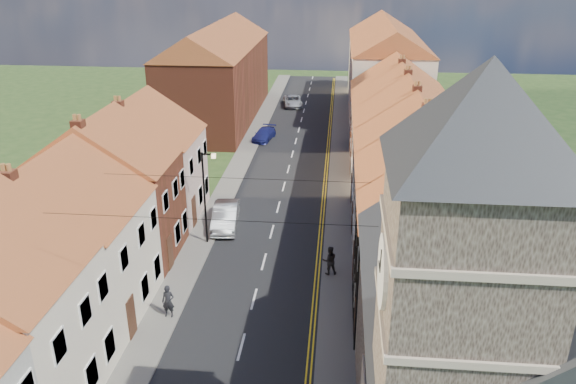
# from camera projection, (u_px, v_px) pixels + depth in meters

# --- Properties ---
(road) EXTENTS (7.00, 90.00, 0.02)m
(road) POSITION_uv_depth(u_px,v_px,m) (284.00, 187.00, 44.64)
(road) COLOR black
(road) RESTS_ON ground
(pavement_left) EXTENTS (1.80, 90.00, 0.12)m
(pavement_left) POSITION_uv_depth(u_px,v_px,m) (229.00, 184.00, 45.00)
(pavement_left) COLOR slate
(pavement_left) RESTS_ON ground
(pavement_right) EXTENTS (1.80, 90.00, 0.12)m
(pavement_right) POSITION_uv_depth(u_px,v_px,m) (339.00, 188.00, 44.24)
(pavement_right) COLOR slate
(pavement_right) RESTS_ON ground
(church) EXTENTS (11.25, 14.25, 15.20)m
(church) POSITION_uv_depth(u_px,v_px,m) (502.00, 348.00, 17.07)
(church) COLOR #322823
(church) RESTS_ON ground
(cottage_r_tudor) EXTENTS (8.30, 5.20, 9.00)m
(cottage_r_tudor) POSITION_uv_depth(u_px,v_px,m) (444.00, 244.00, 26.23)
(cottage_r_tudor) COLOR beige
(cottage_r_tudor) RESTS_ON ground
(cottage_r_white_near) EXTENTS (8.30, 6.00, 9.00)m
(cottage_r_white_near) POSITION_uv_depth(u_px,v_px,m) (428.00, 199.00, 31.19)
(cottage_r_white_near) COLOR #BAB8B0
(cottage_r_white_near) RESTS_ON ground
(cottage_r_cream_mid) EXTENTS (8.30, 5.20, 9.00)m
(cottage_r_cream_mid) POSITION_uv_depth(u_px,v_px,m) (417.00, 165.00, 36.14)
(cottage_r_cream_mid) COLOR #BAB8B0
(cottage_r_cream_mid) RESTS_ON ground
(cottage_r_pink) EXTENTS (8.30, 6.00, 9.00)m
(cottage_r_pink) POSITION_uv_depth(u_px,v_px,m) (408.00, 140.00, 41.10)
(cottage_r_pink) COLOR beige
(cottage_r_pink) RESTS_ON ground
(cottage_r_white_far) EXTENTS (8.30, 5.20, 9.00)m
(cottage_r_white_far) POSITION_uv_depth(u_px,v_px,m) (401.00, 121.00, 46.06)
(cottage_r_white_far) COLOR brown
(cottage_r_white_far) RESTS_ON ground
(cottage_r_cream_far) EXTENTS (8.30, 6.00, 9.00)m
(cottage_r_cream_far) POSITION_uv_depth(u_px,v_px,m) (396.00, 105.00, 51.02)
(cottage_r_cream_far) COLOR brown
(cottage_r_cream_far) RESTS_ON ground
(cottage_l_white) EXTENTS (8.30, 6.90, 8.80)m
(cottage_l_white) POSITION_uv_depth(u_px,v_px,m) (56.00, 237.00, 27.17)
(cottage_l_white) COLOR beige
(cottage_l_white) RESTS_ON ground
(cottage_l_brick_mid) EXTENTS (8.30, 5.70, 9.10)m
(cottage_l_brick_mid) POSITION_uv_depth(u_px,v_px,m) (105.00, 186.00, 32.71)
(cottage_l_brick_mid) COLOR brown
(cottage_l_brick_mid) RESTS_ON ground
(cottage_l_pink) EXTENTS (8.30, 6.30, 8.80)m
(cottage_l_pink) POSITION_uv_depth(u_px,v_px,m) (139.00, 156.00, 38.10)
(cottage_l_pink) COLOR beige
(cottage_l_pink) RESTS_ON ground
(block_right_far) EXTENTS (8.30, 24.20, 10.50)m
(block_right_far) POSITION_uv_depth(u_px,v_px,m) (385.00, 66.00, 64.76)
(block_right_far) COLOR beige
(block_right_far) RESTS_ON ground
(block_left_far) EXTENTS (8.30, 24.20, 10.50)m
(block_left_far) POSITION_uv_depth(u_px,v_px,m) (218.00, 71.00, 61.76)
(block_left_far) COLOR brown
(block_left_far) RESTS_ON ground
(lamppost) EXTENTS (0.88, 0.15, 6.00)m
(lamppost) POSITION_uv_depth(u_px,v_px,m) (206.00, 192.00, 34.42)
(lamppost) COLOR black
(lamppost) RESTS_ON pavement_left
(car_mid) EXTENTS (2.03, 4.72, 1.51)m
(car_mid) POSITION_uv_depth(u_px,v_px,m) (226.00, 216.00, 37.78)
(car_mid) COLOR gray
(car_mid) RESTS_ON ground
(car_far) EXTENTS (2.29, 4.18, 1.15)m
(car_far) POSITION_uv_depth(u_px,v_px,m) (264.00, 134.00, 55.87)
(car_far) COLOR navy
(car_far) RESTS_ON ground
(car_distant) EXTENTS (2.83, 4.91, 1.29)m
(car_distant) POSITION_uv_depth(u_px,v_px,m) (293.00, 101.00, 68.52)
(car_distant) COLOR #B8BBC0
(car_distant) RESTS_ON ground
(pedestrian_left) EXTENTS (0.64, 0.43, 1.73)m
(pedestrian_left) POSITION_uv_depth(u_px,v_px,m) (168.00, 301.00, 28.01)
(pedestrian_left) COLOR black
(pedestrian_left) RESTS_ON pavement_left
(pedestrian_right) EXTENTS (0.96, 0.82, 1.73)m
(pedestrian_right) POSITION_uv_depth(u_px,v_px,m) (330.00, 260.00, 31.81)
(pedestrian_right) COLOR black
(pedestrian_right) RESTS_ON pavement_right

